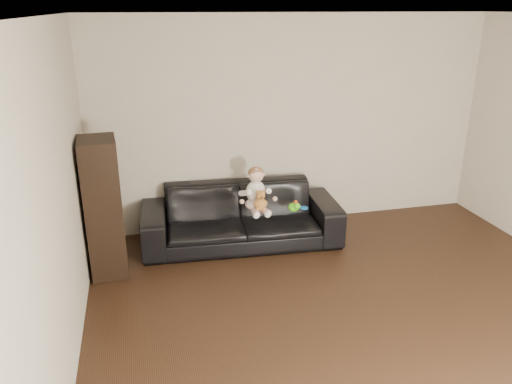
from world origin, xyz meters
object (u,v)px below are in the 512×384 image
object	(u,v)px
teddy_bear	(260,201)
sofa	(241,216)
baby	(256,192)
toy_rattle	(296,204)
toy_blue_disc	(304,208)
toy_green	(293,207)
cabinet	(103,208)

from	to	relation	value
teddy_bear	sofa	bearing A→B (deg)	117.23
baby	toy_rattle	distance (m)	0.52
teddy_bear	toy_rattle	xyz separation A→B (m)	(0.47, 0.17, -0.15)
toy_blue_disc	toy_green	bearing A→B (deg)	-159.32
cabinet	toy_green	xyz separation A→B (m)	(2.08, 0.11, -0.24)
cabinet	toy_rattle	bearing A→B (deg)	2.75
baby	toy_green	size ratio (longest dim) A/B	3.61
cabinet	baby	size ratio (longest dim) A/B	2.81
cabinet	baby	xyz separation A→B (m)	(1.67, 0.24, -0.06)
baby	teddy_bear	distance (m)	0.17
toy_green	toy_blue_disc	bearing A→B (deg)	20.68
sofa	baby	distance (m)	0.39
toy_green	baby	bearing A→B (deg)	161.97
cabinet	teddy_bear	bearing A→B (deg)	-1.15
teddy_bear	toy_blue_disc	distance (m)	0.58
sofa	toy_rattle	bearing A→B (deg)	-6.28
toy_blue_disc	cabinet	bearing A→B (deg)	-175.77
teddy_bear	toy_green	xyz separation A→B (m)	(0.40, 0.02, -0.13)
toy_green	teddy_bear	bearing A→B (deg)	-176.43
sofa	baby	world-z (taller)	baby
toy_rattle	teddy_bear	bearing A→B (deg)	-160.06
baby	toy_green	xyz separation A→B (m)	(0.41, -0.13, -0.18)
sofa	toy_rattle	xyz separation A→B (m)	(0.64, -0.11, 0.14)
sofa	teddy_bear	bearing A→B (deg)	-56.04
sofa	teddy_bear	distance (m)	0.43
toy_green	sofa	bearing A→B (deg)	155.41
sofa	baby	size ratio (longest dim) A/B	4.46
sofa	toy_green	world-z (taller)	sofa
baby	sofa	bearing A→B (deg)	134.49
baby	teddy_bear	size ratio (longest dim) A/B	2.18
toy_rattle	cabinet	bearing A→B (deg)	-173.22
sofa	baby	xyz separation A→B (m)	(0.16, -0.13, 0.33)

